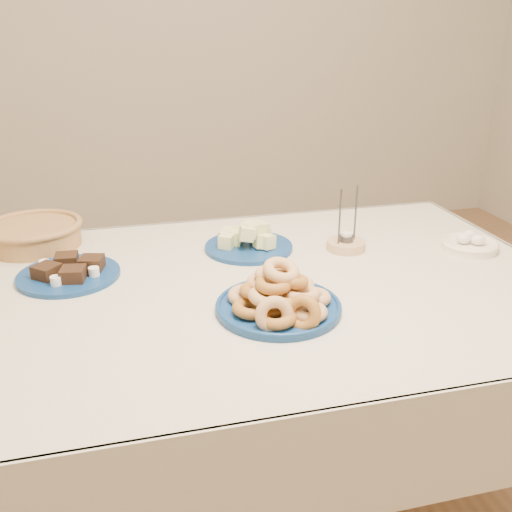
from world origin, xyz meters
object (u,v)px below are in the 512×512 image
wicker_basket (34,233)px  egg_bowl (469,244)px  candle_holder (346,244)px  melon_plate (248,241)px  dining_table (252,319)px  donut_platter (279,298)px  brownie_plate (69,272)px

wicker_basket → egg_bowl: bearing=-15.5°
candle_holder → melon_plate: bearing=164.9°
melon_plate → candle_holder: size_ratio=1.76×
dining_table → melon_plate: size_ratio=4.94×
dining_table → melon_plate: (0.05, 0.25, 0.13)m
melon_plate → wicker_basket: (-0.64, 0.18, 0.02)m
dining_table → wicker_basket: 0.74m
donut_platter → melon_plate: donut_platter is taller
brownie_plate → egg_bowl: (1.18, -0.09, 0.00)m
donut_platter → candle_holder: 0.46m
donut_platter → egg_bowl: 0.72m
dining_table → egg_bowl: bearing=6.1°
candle_holder → egg_bowl: (0.36, -0.09, -0.00)m
candle_holder → egg_bowl: 0.38m
melon_plate → egg_bowl: (0.65, -0.17, -0.01)m
dining_table → brownie_plate: (-0.47, 0.16, 0.12)m
brownie_plate → egg_bowl: size_ratio=1.68×
donut_platter → candle_holder: (0.31, 0.34, -0.02)m
melon_plate → brownie_plate: 0.53m
egg_bowl → dining_table: bearing=-173.9°
brownie_plate → candle_holder: size_ratio=1.79×
dining_table → egg_bowl: egg_bowl is taller
dining_table → melon_plate: melon_plate is taller
melon_plate → candle_holder: 0.30m
candle_holder → dining_table: bearing=-153.5°
wicker_basket → egg_bowl: 1.34m
brownie_plate → wicker_basket: bearing=112.7°
dining_table → wicker_basket: size_ratio=4.40×
donut_platter → egg_bowl: bearing=19.9°
dining_table → egg_bowl: size_ratio=8.16×
candle_holder → egg_bowl: size_ratio=0.94×
brownie_plate → egg_bowl: bearing=-4.2°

